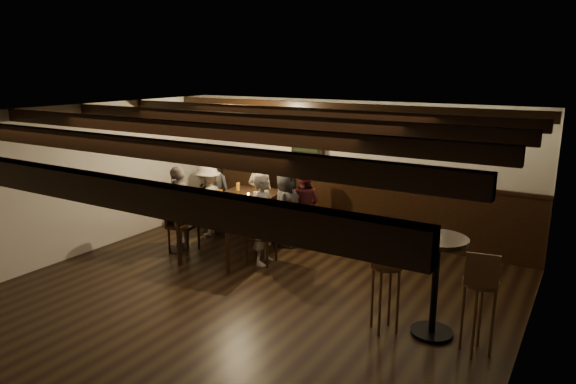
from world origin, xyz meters
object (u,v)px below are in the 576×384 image
Objects in this scene: high_top_table at (436,272)px; dining_table at (234,205)px; chair_left_far at (183,234)px; person_left_far at (180,209)px; chair_right_near at (285,230)px; person_bench_left at (214,190)px; person_left_near at (208,200)px; bar_stool_right at (478,315)px; chair_right_far at (263,245)px; person_bench_centre at (261,194)px; person_bench_right at (304,204)px; chair_left_near at (211,221)px; person_right_far at (264,219)px; person_right_near at (286,207)px; bar_stool_left at (385,295)px.

dining_table is at bearing 162.65° from high_top_table.
person_left_far is at bearing -90.00° from chair_left_far.
person_left_far is at bearing -149.04° from dining_table.
person_bench_left is (-1.67, 0.17, 0.45)m from chair_right_near.
person_left_near is 1.10× the size of bar_stool_right.
person_left_near is (-1.60, 0.64, 0.36)m from chair_right_far.
high_top_table reaches higher than chair_right_far.
chair_right_near is at bearing 140.12° from person_bench_centre.
person_bench_right is (1.77, 0.30, -0.08)m from person_bench_left.
chair_right_far is at bearing 90.00° from person_left_far.
chair_right_near is 0.61× the size of person_left_far.
chair_left_near is 0.93× the size of chair_left_far.
dining_table is 2.43× the size of chair_right_far.
person_bench_left is at bearing 50.71° from person_right_far.
high_top_table is (3.02, -1.71, 0.50)m from chair_right_near.
person_bench_centre is 0.96m from person_right_near.
chair_right_near is 0.67× the size of person_left_near.
chair_left_near is 1.00× the size of chair_right_near.
bar_stool_left reaches higher than high_top_table.
person_bench_centre reaches higher than person_bench_right.
dining_table is at bearing 59.04° from person_right_far.
person_left_near is 0.91× the size of person_right_far.
chair_left_near is at bearing 57.96° from chair_right_far.
person_right_near reaches higher than bar_stool_left.
chair_left_near is 0.74× the size of bar_stool_left.
high_top_table reaches higher than dining_table.
chair_left_near is at bearing 58.49° from person_right_far.
chair_right_far is 3.51m from bar_stool_right.
person_bench_centre is (0.46, 1.60, 0.40)m from chair_left_far.
person_right_far is 1.22× the size of high_top_table.
high_top_table is at bearing 133.66° from person_bench_right.
chair_left_far is 1.71m from person_bench_centre.
person_bench_right is 1.07× the size of bar_stool_left.
chair_right_near is 1.00m from person_right_far.
person_bench_left is 0.48m from person_left_near.
bar_stool_left is (2.49, -1.92, -0.22)m from person_right_near.
bar_stool_right is (4.97, -1.62, -0.21)m from person_left_near.
person_right_near reaches higher than high_top_table.
person_right_far is at bearing 163.84° from high_top_table.
person_left_far is 1.50m from person_right_far.
person_right_far reaches higher than bar_stool_right.
dining_table is 1.62× the size of person_right_far.
person_right_near is (1.70, -0.17, -0.05)m from person_bench_left.
chair_left_near is 0.66m from person_bench_left.
high_top_table reaches higher than chair_left_near.
chair_left_far is 0.79× the size of bar_stool_left.
person_bench_centre is 4.10m from bar_stool_left.
person_bench_right is at bearing -6.34° from person_right_far.
person_right_near is (1.33, 1.14, -0.05)m from person_left_far.
high_top_table is (4.69, -1.88, 0.05)m from person_bench_left.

